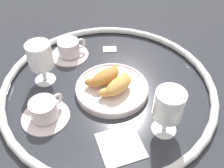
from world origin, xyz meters
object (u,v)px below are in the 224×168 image
at_px(coffee_cup_near, 69,49).
at_px(sugar_packet, 110,49).
at_px(juice_glass_right, 169,107).
at_px(folded_napkin, 121,145).
at_px(coffee_cup_far, 45,111).
at_px(juice_glass_left, 40,57).
at_px(croissant_small, 105,77).
at_px(croissant_large, 118,85).
at_px(pastry_plate, 112,88).

bearing_deg(coffee_cup_near, sugar_packet, -4.91).
height_order(juice_glass_right, folded_napkin, juice_glass_right).
bearing_deg(coffee_cup_near, juice_glass_right, -66.68).
distance_m(coffee_cup_far, folded_napkin, 0.23).
bearing_deg(juice_glass_right, sugar_packet, 93.97).
bearing_deg(juice_glass_left, croissant_small, -26.99).
relative_size(croissant_large, juice_glass_right, 0.87).
distance_m(coffee_cup_far, juice_glass_left, 0.17).
distance_m(juice_glass_right, sugar_packet, 0.40).
height_order(pastry_plate, coffee_cup_near, coffee_cup_near).
xyz_separation_m(juice_glass_right, sugar_packet, (-0.03, 0.39, -0.09)).
relative_size(pastry_plate, sugar_packet, 4.54).
relative_size(pastry_plate, croissant_small, 1.77).
xyz_separation_m(coffee_cup_near, coffee_cup_far, (-0.12, -0.26, 0.00)).
height_order(coffee_cup_far, juice_glass_right, juice_glass_right).
distance_m(juice_glass_left, folded_napkin, 0.36).
distance_m(juice_glass_right, folded_napkin, 0.16).
distance_m(pastry_plate, folded_napkin, 0.20).
height_order(croissant_large, sugar_packet, croissant_large).
bearing_deg(pastry_plate, croissant_large, -61.47).
bearing_deg(pastry_plate, sugar_packet, 73.95).
distance_m(pastry_plate, croissant_large, 0.04).
height_order(sugar_packet, folded_napkin, sugar_packet).
relative_size(croissant_small, coffee_cup_near, 0.94).
bearing_deg(croissant_large, coffee_cup_near, 112.19).
distance_m(pastry_plate, coffee_cup_far, 0.21).
bearing_deg(sugar_packet, juice_glass_left, -144.39).
bearing_deg(croissant_large, coffee_cup_far, -175.06).
xyz_separation_m(pastry_plate, croissant_large, (0.01, -0.02, 0.03)).
bearing_deg(coffee_cup_far, juice_glass_left, 82.91).
height_order(croissant_small, sugar_packet, croissant_small).
xyz_separation_m(croissant_large, juice_glass_left, (-0.20, 0.14, 0.05)).
distance_m(sugar_packet, folded_napkin, 0.42).
distance_m(pastry_plate, juice_glass_right, 0.22).
distance_m(coffee_cup_near, sugar_packet, 0.15).
xyz_separation_m(sugar_packet, folded_napkin, (-0.10, -0.40, -0.00)).
bearing_deg(pastry_plate, croissant_small, 117.79).
height_order(juice_glass_left, juice_glass_right, same).
xyz_separation_m(croissant_small, juice_glass_right, (0.10, -0.21, 0.05)).
relative_size(sugar_packet, folded_napkin, 0.45).
height_order(pastry_plate, juice_glass_left, juice_glass_left).
relative_size(coffee_cup_far, folded_napkin, 1.24).
distance_m(croissant_small, coffee_cup_near, 0.21).
relative_size(juice_glass_left, folded_napkin, 1.27).
relative_size(coffee_cup_far, juice_glass_left, 0.97).
bearing_deg(croissant_small, coffee_cup_far, -160.94).
relative_size(coffee_cup_far, sugar_packet, 2.72).
distance_m(coffee_cup_far, juice_glass_right, 0.34).
height_order(pastry_plate, croissant_large, croissant_large).
bearing_deg(pastry_plate, juice_glass_left, 148.47).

